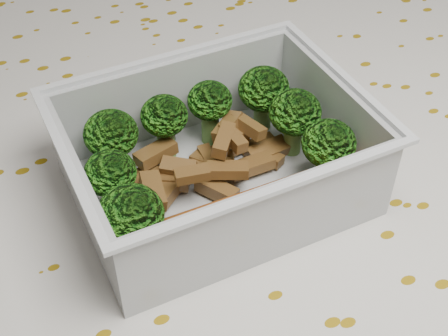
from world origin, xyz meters
name	(u,v)px	position (x,y,z in m)	size (l,w,h in m)	color
dining_table	(222,268)	(0.00, 0.00, 0.67)	(1.40, 0.90, 0.75)	brown
tablecloth	(222,226)	(0.00, 0.00, 0.72)	(1.46, 0.96, 0.19)	silver
lunch_container	(216,165)	(0.00, 0.00, 0.78)	(0.20, 0.15, 0.07)	silver
broccoli_florets	(206,138)	(-0.01, 0.01, 0.79)	(0.17, 0.11, 0.05)	#608C3F
meat_pile	(211,162)	(0.00, 0.01, 0.77)	(0.12, 0.07, 0.03)	brown
sausage	(252,209)	(0.00, -0.04, 0.78)	(0.17, 0.03, 0.02)	#B95921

